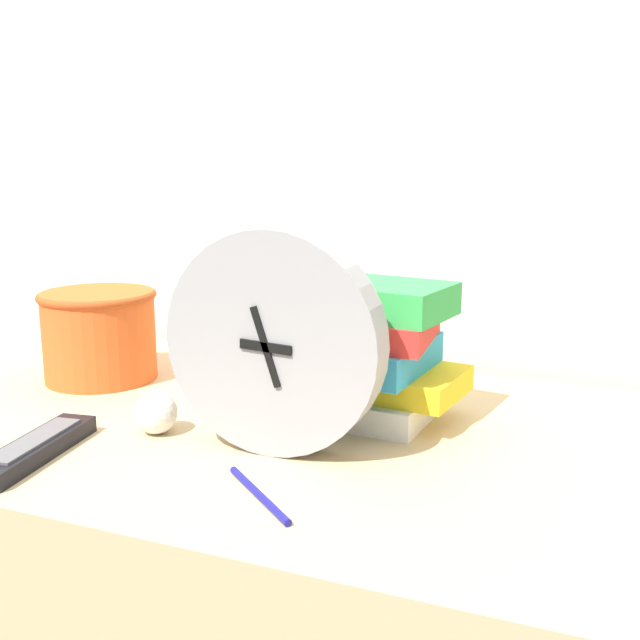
# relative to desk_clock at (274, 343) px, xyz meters

# --- Properties ---
(wall_back) EXTENTS (6.00, 0.04, 2.40)m
(wall_back) POSITION_rel_desk_clock_xyz_m (-0.08, 0.48, 0.33)
(wall_back) COLOR silver
(wall_back) RESTS_ON ground_plane
(desk_clock) EXTENTS (0.26, 0.05, 0.26)m
(desk_clock) POSITION_rel_desk_clock_xyz_m (0.00, 0.00, 0.00)
(desk_clock) COLOR #99999E
(desk_clock) RESTS_ON desk
(book_stack) EXTENTS (0.27, 0.19, 0.18)m
(book_stack) POSITION_rel_desk_clock_xyz_m (0.05, 0.15, -0.04)
(book_stack) COLOR white
(book_stack) RESTS_ON desk
(basket) EXTENTS (0.18, 0.18, 0.14)m
(basket) POSITION_rel_desk_clock_xyz_m (-0.38, 0.17, -0.06)
(basket) COLOR #E05623
(basket) RESTS_ON desk
(tv_remote) EXTENTS (0.07, 0.19, 0.02)m
(tv_remote) POSITION_rel_desk_clock_xyz_m (-0.25, -0.12, -0.12)
(tv_remote) COLOR black
(tv_remote) RESTS_ON desk
(crumpled_paper_ball) EXTENTS (0.05, 0.05, 0.05)m
(crumpled_paper_ball) POSITION_rel_desk_clock_xyz_m (-0.16, -0.00, -0.10)
(crumpled_paper_ball) COLOR white
(crumpled_paper_ball) RESTS_ON desk
(pen) EXTENTS (0.11, 0.10, 0.01)m
(pen) POSITION_rel_desk_clock_xyz_m (0.04, -0.12, -0.13)
(pen) COLOR navy
(pen) RESTS_ON desk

